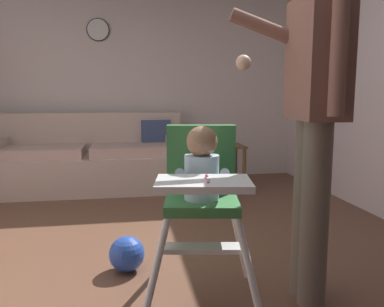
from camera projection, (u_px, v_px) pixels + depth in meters
name	position (u px, v px, depth m)	size (l,w,h in m)	color
ground	(149.00, 284.00, 2.34)	(5.74, 7.25, 0.10)	brown
wall_far	(133.00, 68.00, 4.91)	(4.94, 0.06, 2.80)	silver
couch	(90.00, 160.00, 4.47)	(2.17, 0.86, 0.86)	beige
high_chair	(202.00, 183.00, 1.95)	(0.69, 0.80, 0.92)	white
adult_standing	(314.00, 113.00, 1.93)	(0.51, 0.53, 1.72)	#6A5E52
toy_ball	(127.00, 254.00, 2.38)	(0.22, 0.22, 0.22)	#284CB7
side_table	(225.00, 158.00, 4.34)	(0.40, 0.40, 0.52)	brown
sippy_cup	(228.00, 141.00, 4.32)	(0.07, 0.07, 0.10)	#284CB7
wall_clock	(98.00, 30.00, 4.74)	(0.27, 0.04, 0.27)	white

